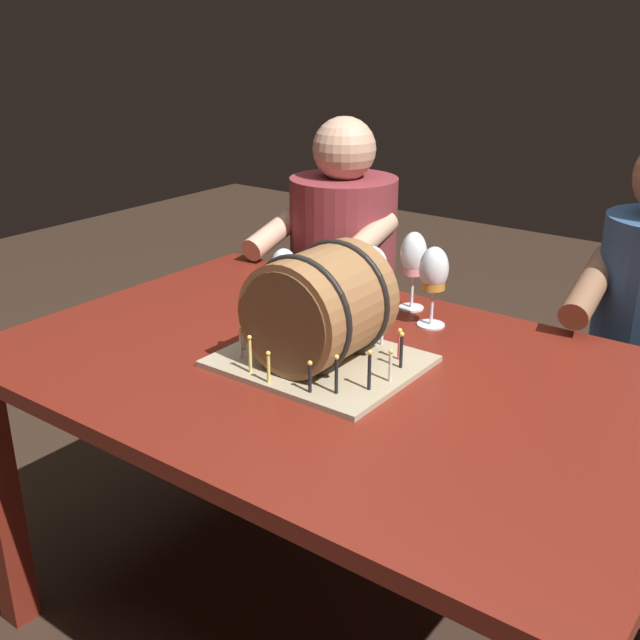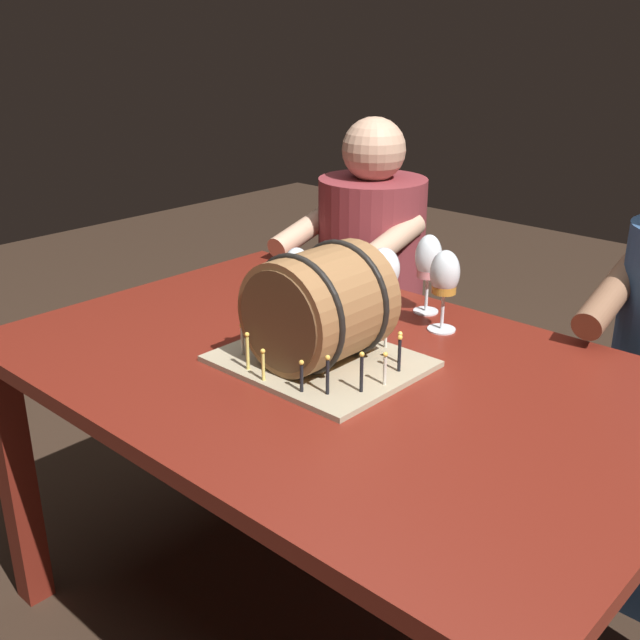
% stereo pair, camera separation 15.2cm
% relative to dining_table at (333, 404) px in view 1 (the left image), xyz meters
% --- Properties ---
extents(ground_plane, '(8.00, 8.00, 0.00)m').
position_rel_dining_table_xyz_m(ground_plane, '(0.00, 0.00, -0.64)').
color(ground_plane, '#332319').
extents(dining_table, '(1.46, 0.97, 0.74)m').
position_rel_dining_table_xyz_m(dining_table, '(0.00, 0.00, 0.00)').
color(dining_table, maroon).
rests_on(dining_table, ground).
extents(barrel_cake, '(0.40, 0.33, 0.26)m').
position_rel_dining_table_xyz_m(barrel_cake, '(-0.02, -0.02, 0.22)').
color(barrel_cake, tan).
rests_on(barrel_cake, dining_table).
extents(wine_glass_empty, '(0.08, 0.08, 0.18)m').
position_rel_dining_table_xyz_m(wine_glass_empty, '(-0.09, 0.28, 0.22)').
color(wine_glass_empty, white).
rests_on(wine_glass_empty, dining_table).
extents(wine_glass_red, '(0.06, 0.06, 0.17)m').
position_rel_dining_table_xyz_m(wine_glass_red, '(-0.27, 0.17, 0.21)').
color(wine_glass_red, white).
rests_on(wine_glass_red, dining_table).
extents(wine_glass_rose, '(0.07, 0.07, 0.20)m').
position_rel_dining_table_xyz_m(wine_glass_rose, '(-0.03, 0.39, 0.23)').
color(wine_glass_rose, white).
rests_on(wine_glass_rose, dining_table).
extents(wine_glass_amber, '(0.07, 0.07, 0.20)m').
position_rel_dining_table_xyz_m(wine_glass_amber, '(0.06, 0.31, 0.23)').
color(wine_glass_amber, white).
rests_on(wine_glass_amber, dining_table).
extents(person_seated_left, '(0.39, 0.48, 1.15)m').
position_rel_dining_table_xyz_m(person_seated_left, '(-0.48, 0.72, -0.11)').
color(person_seated_left, '#4C1B1E').
rests_on(person_seated_left, ground).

